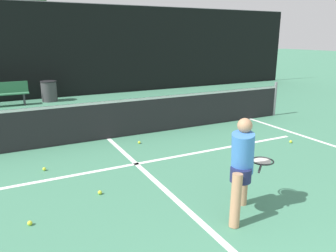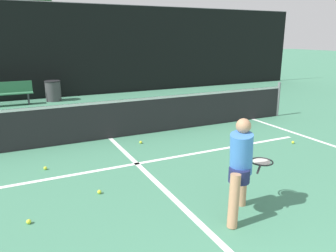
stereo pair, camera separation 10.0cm
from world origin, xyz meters
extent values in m
cube|color=white|center=(0.00, 5.62, 0.00)|extent=(8.25, 0.10, 0.01)
cube|color=white|center=(0.00, 4.41, 0.00)|extent=(0.10, 6.21, 0.01)
cylinder|color=slate|center=(5.50, 7.52, 0.53)|extent=(0.09, 0.09, 1.07)
cube|color=#232326|center=(0.00, 7.52, 0.47)|extent=(11.00, 0.02, 0.95)
cube|color=white|center=(0.00, 7.52, 0.92)|extent=(11.00, 0.03, 0.06)
cube|color=black|center=(0.00, 14.06, 1.87)|extent=(24.00, 0.06, 3.74)
cylinder|color=slate|center=(0.00, 14.06, 3.76)|extent=(24.00, 0.04, 0.04)
cylinder|color=tan|center=(0.84, 3.39, 0.32)|extent=(0.14, 0.14, 0.64)
cylinder|color=tan|center=(0.37, 2.98, 0.37)|extent=(0.25, 0.25, 0.75)
cylinder|color=#1E234C|center=(0.60, 3.18, 0.61)|extent=(0.29, 0.29, 0.20)
cylinder|color=#3F7ACC|center=(0.64, 3.22, 0.91)|extent=(0.38, 0.37, 0.65)
sphere|color=tan|center=(0.67, 3.24, 1.29)|extent=(0.21, 0.21, 0.21)
cylinder|color=#262628|center=(0.90, 3.13, 0.66)|extent=(0.24, 0.22, 0.03)
torus|color=#262628|center=(1.13, 3.34, 0.66)|extent=(0.48, 0.48, 0.02)
cylinder|color=beige|center=(1.13, 3.34, 0.66)|extent=(0.37, 0.37, 0.01)
sphere|color=#D1E033|center=(-1.68, 6.11, 0.03)|extent=(0.07, 0.07, 0.07)
sphere|color=#D1E033|center=(-1.01, 4.68, 0.03)|extent=(0.07, 0.07, 0.07)
sphere|color=#D1E033|center=(0.54, 6.79, 0.03)|extent=(0.07, 0.07, 0.07)
sphere|color=#D1E033|center=(3.79, 5.20, 0.03)|extent=(0.07, 0.07, 0.07)
sphere|color=#D1E033|center=(-2.09, 4.23, 0.03)|extent=(0.07, 0.07, 0.07)
cube|color=#33724C|center=(-2.28, 13.00, 0.44)|extent=(1.86, 0.37, 0.04)
cube|color=#33724C|center=(-2.28, 13.18, 0.65)|extent=(1.86, 0.05, 0.42)
cube|color=#333338|center=(-1.53, 12.99, 0.22)|extent=(0.06, 0.32, 0.44)
cylinder|color=#3F3F42|center=(-0.60, 13.27, 0.38)|extent=(0.58, 0.58, 0.75)
cylinder|color=black|center=(-0.60, 13.27, 0.77)|extent=(0.61, 0.61, 0.04)
cylinder|color=brown|center=(-1.20, 18.58, 1.87)|extent=(0.28, 0.28, 3.74)
cylinder|color=brown|center=(-0.81, 21.02, 1.35)|extent=(0.28, 0.28, 2.69)
sphere|color=#38753D|center=(-0.81, 21.02, 3.73)|extent=(2.96, 2.96, 2.96)
cube|color=beige|center=(0.00, 29.96, 2.57)|extent=(36.00, 2.40, 5.13)
camera|label=1|loc=(-2.20, -0.10, 2.47)|focal=35.00mm
camera|label=2|loc=(-2.11, -0.15, 2.47)|focal=35.00mm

